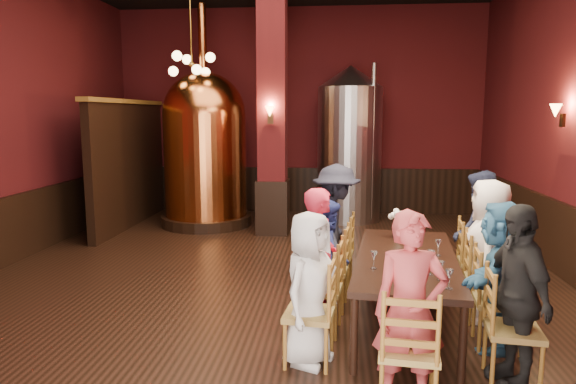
# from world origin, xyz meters

# --- Properties ---
(room) EXTENTS (10.00, 10.02, 4.50)m
(room) POSITION_xyz_m (0.00, 0.00, 2.25)
(room) COLOR black
(room) RESTS_ON ground
(wainscot_back) EXTENTS (7.90, 0.08, 1.00)m
(wainscot_back) POSITION_xyz_m (0.00, 4.96, 0.50)
(wainscot_back) COLOR black
(wainscot_back) RESTS_ON ground
(column) EXTENTS (0.58, 0.58, 4.50)m
(column) POSITION_xyz_m (-0.30, 2.80, 2.25)
(column) COLOR #460F11
(column) RESTS_ON ground
(partition) EXTENTS (0.22, 3.50, 2.40)m
(partition) POSITION_xyz_m (-3.20, 3.20, 1.20)
(partition) COLOR black
(partition) RESTS_ON ground
(pendant_cluster) EXTENTS (0.90, 0.90, 1.70)m
(pendant_cluster) POSITION_xyz_m (-1.80, 2.90, 3.10)
(pendant_cluster) COLOR #A57226
(pendant_cluster) RESTS_ON room
(sconce_wall) EXTENTS (0.20, 0.20, 0.36)m
(sconce_wall) POSITION_xyz_m (3.90, 0.80, 2.20)
(sconce_wall) COLOR black
(sconce_wall) RESTS_ON room
(sconce_column) EXTENTS (0.20, 0.20, 0.36)m
(sconce_column) POSITION_xyz_m (-0.30, 2.50, 2.20)
(sconce_column) COLOR black
(sconce_column) RESTS_ON column
(dining_table) EXTENTS (1.27, 2.50, 0.75)m
(dining_table) POSITION_xyz_m (1.60, -1.28, 0.69)
(dining_table) COLOR black
(dining_table) RESTS_ON ground
(chair_0) EXTENTS (0.51, 0.51, 0.92)m
(chair_0) POSITION_xyz_m (0.64, -2.18, 0.46)
(chair_0) COLOR olive
(chair_0) RESTS_ON ground
(person_0) EXTENTS (0.69, 0.80, 1.38)m
(person_0) POSITION_xyz_m (0.64, -2.18, 0.69)
(person_0) COLOR silver
(person_0) RESTS_ON ground
(chair_1) EXTENTS (0.51, 0.51, 0.92)m
(chair_1) POSITION_xyz_m (0.72, -1.51, 0.46)
(chair_1) COLOR olive
(chair_1) RESTS_ON ground
(person_1) EXTENTS (0.41, 0.58, 1.49)m
(person_1) POSITION_xyz_m (0.72, -1.51, 0.74)
(person_1) COLOR red
(person_1) RESTS_ON ground
(chair_2) EXTENTS (0.51, 0.51, 0.92)m
(chair_2) POSITION_xyz_m (0.79, -0.86, 0.46)
(chair_2) COLOR olive
(chair_2) RESTS_ON ground
(person_2) EXTENTS (0.34, 0.63, 1.26)m
(person_2) POSITION_xyz_m (0.79, -0.86, 0.63)
(person_2) COLOR navy
(person_2) RESTS_ON ground
(chair_3) EXTENTS (0.51, 0.51, 0.92)m
(chair_3) POSITION_xyz_m (0.87, -0.19, 0.46)
(chair_3) COLOR olive
(chair_3) RESTS_ON ground
(person_3) EXTENTS (0.62, 1.04, 1.59)m
(person_3) POSITION_xyz_m (0.87, -0.19, 0.80)
(person_3) COLOR black
(person_3) RESTS_ON ground
(chair_4) EXTENTS (0.51, 0.51, 0.92)m
(chair_4) POSITION_xyz_m (2.33, -2.37, 0.46)
(chair_4) COLOR olive
(chair_4) RESTS_ON ground
(person_4) EXTENTS (0.53, 0.94, 1.51)m
(person_4) POSITION_xyz_m (2.33, -2.37, 0.75)
(person_4) COLOR black
(person_4) RESTS_ON ground
(chair_5) EXTENTS (0.51, 0.51, 0.92)m
(chair_5) POSITION_xyz_m (2.41, -1.71, 0.46)
(chair_5) COLOR olive
(chair_5) RESTS_ON ground
(person_5) EXTENTS (0.97, 1.36, 1.42)m
(person_5) POSITION_xyz_m (2.41, -1.71, 0.71)
(person_5) COLOR #2D5F87
(person_5) RESTS_ON ground
(chair_6) EXTENTS (0.51, 0.51, 0.92)m
(chair_6) POSITION_xyz_m (2.48, -1.05, 0.46)
(chair_6) COLOR olive
(chair_6) RESTS_ON ground
(person_6) EXTENTS (0.67, 0.85, 1.53)m
(person_6) POSITION_xyz_m (2.48, -1.05, 0.77)
(person_6) COLOR white
(person_6) RESTS_ON ground
(chair_7) EXTENTS (0.51, 0.51, 0.92)m
(chair_7) POSITION_xyz_m (2.56, -0.38, 0.46)
(chair_7) COLOR olive
(chair_7) RESTS_ON ground
(person_7) EXTENTS (0.55, 0.82, 1.55)m
(person_7) POSITION_xyz_m (2.56, -0.38, 0.78)
(person_7) COLOR #1D233B
(person_7) RESTS_ON ground
(chair_8) EXTENTS (0.51, 0.51, 0.92)m
(chair_8) POSITION_xyz_m (1.42, -2.82, 0.46)
(chair_8) COLOR olive
(chair_8) RESTS_ON ground
(person_8) EXTENTS (0.58, 0.40, 1.52)m
(person_8) POSITION_xyz_m (1.42, -2.82, 0.76)
(person_8) COLOR #AA383C
(person_8) RESTS_ON ground
(copper_kettle) EXTENTS (2.07, 2.07, 4.26)m
(copper_kettle) POSITION_xyz_m (-1.72, 3.41, 1.56)
(copper_kettle) COLOR black
(copper_kettle) RESTS_ON ground
(steel_vessel) EXTENTS (1.59, 1.59, 3.18)m
(steel_vessel) POSITION_xyz_m (1.13, 4.17, 1.59)
(steel_vessel) COLOR #B2B2B7
(steel_vessel) RESTS_ON ground
(rose_vase) EXTENTS (0.21, 0.21, 0.35)m
(rose_vase) POSITION_xyz_m (1.60, -0.48, 0.98)
(rose_vase) COLOR white
(rose_vase) RESTS_ON dining_table
(wine_glass_0) EXTENTS (0.07, 0.07, 0.17)m
(wine_glass_0) POSITION_xyz_m (1.79, -2.03, 0.83)
(wine_glass_0) COLOR white
(wine_glass_0) RESTS_ON dining_table
(wine_glass_1) EXTENTS (0.07, 0.07, 0.17)m
(wine_glass_1) POSITION_xyz_m (1.78, -1.65, 0.83)
(wine_glass_1) COLOR white
(wine_glass_1) RESTS_ON dining_table
(wine_glass_2) EXTENTS (0.07, 0.07, 0.17)m
(wine_glass_2) POSITION_xyz_m (1.60, -0.60, 0.83)
(wine_glass_2) COLOR white
(wine_glass_2) RESTS_ON dining_table
(wine_glass_3) EXTENTS (0.07, 0.07, 0.17)m
(wine_glass_3) POSITION_xyz_m (1.93, -1.23, 0.83)
(wine_glass_3) COLOR white
(wine_glass_3) RESTS_ON dining_table
(wine_glass_4) EXTENTS (0.07, 0.07, 0.17)m
(wine_glass_4) POSITION_xyz_m (1.82, -2.26, 0.83)
(wine_glass_4) COLOR white
(wine_glass_4) RESTS_ON dining_table
(wine_glass_5) EXTENTS (0.07, 0.07, 0.17)m
(wine_glass_5) POSITION_xyz_m (1.73, -1.90, 0.83)
(wine_glass_5) COLOR white
(wine_glass_5) RESTS_ON dining_table
(wine_glass_6) EXTENTS (0.07, 0.07, 0.17)m
(wine_glass_6) POSITION_xyz_m (1.23, -1.75, 0.83)
(wine_glass_6) COLOR white
(wine_glass_6) RESTS_ON dining_table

